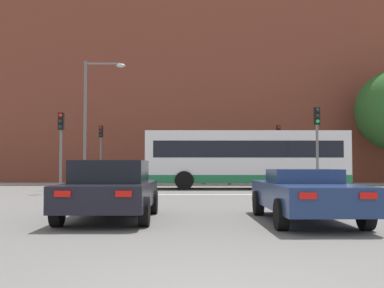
# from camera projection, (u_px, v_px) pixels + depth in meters

# --- Properties ---
(stop_line_strip) EXTENTS (9.13, 0.30, 0.01)m
(stop_line_strip) POSITION_uv_depth(u_px,v_px,m) (194.00, 195.00, 21.29)
(stop_line_strip) COLOR silver
(stop_line_strip) RESTS_ON ground_plane
(far_pavement) EXTENTS (70.15, 2.50, 0.01)m
(far_pavement) POSITION_uv_depth(u_px,v_px,m) (192.00, 184.00, 33.26)
(far_pavement) COLOR gray
(far_pavement) RESTS_ON ground_plane
(brick_civic_building) EXTENTS (36.88, 12.78, 25.52)m
(brick_civic_building) POSITION_uv_depth(u_px,v_px,m) (218.00, 70.00, 43.44)
(brick_civic_building) COLOR brown
(brick_civic_building) RESTS_ON ground_plane
(car_saloon_left) EXTENTS (2.08, 4.38, 1.42)m
(car_saloon_left) POSITION_uv_depth(u_px,v_px,m) (111.00, 189.00, 11.54)
(car_saloon_left) COLOR black
(car_saloon_left) RESTS_ON ground_plane
(car_roadster_right) EXTENTS (1.97, 4.81, 1.21)m
(car_roadster_right) POSITION_uv_depth(u_px,v_px,m) (305.00, 194.00, 11.13)
(car_roadster_right) COLOR navy
(car_roadster_right) RESTS_ON ground_plane
(bus_crossing_lead) EXTENTS (11.03, 2.67, 3.16)m
(bus_crossing_lead) POSITION_uv_depth(u_px,v_px,m) (246.00, 158.00, 26.71)
(bus_crossing_lead) COLOR silver
(bus_crossing_lead) RESTS_ON ground_plane
(traffic_light_near_right) EXTENTS (0.26, 0.31, 3.99)m
(traffic_light_near_right) POSITION_uv_depth(u_px,v_px,m) (317.00, 135.00, 22.22)
(traffic_light_near_right) COLOR slate
(traffic_light_near_right) RESTS_ON ground_plane
(traffic_light_near_left) EXTENTS (0.26, 0.31, 3.74)m
(traffic_light_near_left) POSITION_uv_depth(u_px,v_px,m) (61.00, 139.00, 22.20)
(traffic_light_near_left) COLOR slate
(traffic_light_near_left) RESTS_ON ground_plane
(traffic_light_far_left) EXTENTS (0.26, 0.31, 4.00)m
(traffic_light_far_left) POSITION_uv_depth(u_px,v_px,m) (101.00, 145.00, 32.67)
(traffic_light_far_left) COLOR slate
(traffic_light_far_left) RESTS_ON ground_plane
(traffic_light_far_right) EXTENTS (0.26, 0.31, 4.05)m
(traffic_light_far_right) POSITION_uv_depth(u_px,v_px,m) (278.00, 144.00, 33.05)
(traffic_light_far_right) COLOR slate
(traffic_light_far_right) RESTS_ON ground_plane
(street_lamp_junction) EXTENTS (2.29, 0.36, 7.10)m
(street_lamp_junction) POSITION_uv_depth(u_px,v_px,m) (92.00, 110.00, 26.61)
(street_lamp_junction) COLOR slate
(street_lamp_junction) RESTS_ON ground_plane
(pedestrian_waiting) EXTENTS (0.46, 0.39, 1.59)m
(pedestrian_waiting) POSITION_uv_depth(u_px,v_px,m) (203.00, 171.00, 33.08)
(pedestrian_waiting) COLOR #333851
(pedestrian_waiting) RESTS_ON ground_plane
(pedestrian_walking_east) EXTENTS (0.40, 0.46, 1.57)m
(pedestrian_walking_east) POSITION_uv_depth(u_px,v_px,m) (230.00, 171.00, 32.51)
(pedestrian_walking_east) COLOR #333851
(pedestrian_walking_east) RESTS_ON ground_plane
(pedestrian_walking_west) EXTENTS (0.32, 0.45, 1.81)m
(pedestrian_walking_west) POSITION_uv_depth(u_px,v_px,m) (339.00, 169.00, 33.59)
(pedestrian_walking_west) COLOR brown
(pedestrian_walking_west) RESTS_ON ground_plane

